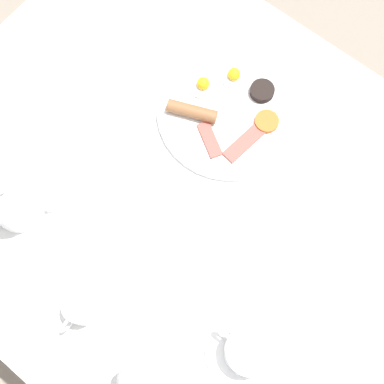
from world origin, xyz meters
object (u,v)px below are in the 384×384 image
(salt_grinder, at_px, (133,380))
(spoon_for_tea, at_px, (157,244))
(teapot_near, at_px, (11,201))
(teacup_with_saucer_right, at_px, (249,351))
(fork_spare, at_px, (348,368))
(fork_by_plate, at_px, (277,254))
(breakfast_plate, at_px, (229,110))
(creamer_jug, at_px, (82,307))

(salt_grinder, bearing_deg, spoon_for_tea, -148.84)
(teapot_near, distance_m, teacup_with_saucer_right, 0.52)
(fork_spare, bearing_deg, teacup_with_saucer_right, -60.11)
(fork_by_plate, bearing_deg, spoon_for_tea, -56.17)
(salt_grinder, distance_m, spoon_for_tea, 0.26)
(teacup_with_saucer_right, xyz_separation_m, fork_spare, (-0.09, 0.16, -0.03))
(breakfast_plate, distance_m, salt_grinder, 0.57)
(teapot_near, xyz_separation_m, spoon_for_tea, (-0.12, 0.26, -0.05))
(teapot_near, bearing_deg, fork_by_plate, -10.54)
(salt_grinder, height_order, fork_spare, salt_grinder)
(salt_grinder, relative_size, fork_by_plate, 0.74)
(creamer_jug, relative_size, salt_grinder, 0.84)
(creamer_jug, relative_size, spoon_for_tea, 0.62)
(teacup_with_saucer_right, distance_m, fork_spare, 0.19)
(spoon_for_tea, distance_m, fork_spare, 0.42)
(creamer_jug, bearing_deg, teapot_near, -105.29)
(teacup_with_saucer_right, height_order, fork_by_plate, teacup_with_saucer_right)
(teapot_near, relative_size, creamer_jug, 1.75)
(salt_grinder, distance_m, fork_by_plate, 0.36)
(breakfast_plate, bearing_deg, creamer_jug, 4.60)
(teapot_near, xyz_separation_m, salt_grinder, (0.10, 0.39, 0.00))
(teacup_with_saucer_right, distance_m, salt_grinder, 0.21)
(teacup_with_saucer_right, bearing_deg, teapot_near, -82.76)
(teacup_with_saucer_right, bearing_deg, salt_grinder, -37.65)
(salt_grinder, height_order, fork_by_plate, salt_grinder)
(breakfast_plate, relative_size, fork_spare, 1.89)
(fork_by_plate, xyz_separation_m, spoon_for_tea, (0.13, -0.20, 0.00))
(fork_spare, bearing_deg, breakfast_plate, -119.32)
(salt_grinder, relative_size, fork_spare, 0.66)
(teacup_with_saucer_right, relative_size, spoon_for_tea, 1.08)
(teacup_with_saucer_right, height_order, fork_spare, teacup_with_saucer_right)
(breakfast_plate, xyz_separation_m, creamer_jug, (0.50, 0.04, 0.02))
(creamer_jug, relative_size, fork_spare, 0.56)
(teacup_with_saucer_right, distance_m, creamer_jug, 0.31)
(breakfast_plate, height_order, salt_grinder, salt_grinder)
(salt_grinder, xyz_separation_m, spoon_for_tea, (-0.22, -0.13, -0.05))
(teacup_with_saucer_right, bearing_deg, spoon_for_tea, -101.04)
(fork_by_plate, bearing_deg, teapot_near, -61.53)
(creamer_jug, bearing_deg, salt_grinder, 77.21)
(teacup_with_saucer_right, bearing_deg, fork_spare, 119.89)
(fork_by_plate, bearing_deg, salt_grinder, -10.55)
(creamer_jug, bearing_deg, fork_by_plate, 144.64)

